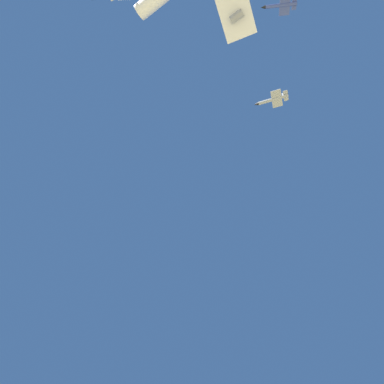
{
  "coord_description": "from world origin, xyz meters",
  "views": [
    {
      "loc": [
        -33.9,
        99.4,
        2.31
      ],
      "look_at": [
        -17.45,
        42.45,
        73.17
      ],
      "focal_mm": 29.4,
      "sensor_mm": 36.0,
      "label": 1
    }
  ],
  "objects": [
    {
      "name": "chase_jet_high_escort",
      "position": [
        -52.27,
        34.34,
        134.54
      ],
      "size": [
        15.22,
        8.11,
        4.0
      ],
      "rotation": [
        0.0,
        0.0,
        -0.02
      ],
      "color": "#999EA3"
    },
    {
      "name": "chase_jet_left_wing",
      "position": [
        -63.0,
        65.64,
        153.83
      ],
      "size": [
        15.32,
        8.64,
        4.0
      ],
      "rotation": [
        0.0,
        0.0,
        0.17
      ],
      "color": "#38478C"
    }
  ]
}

